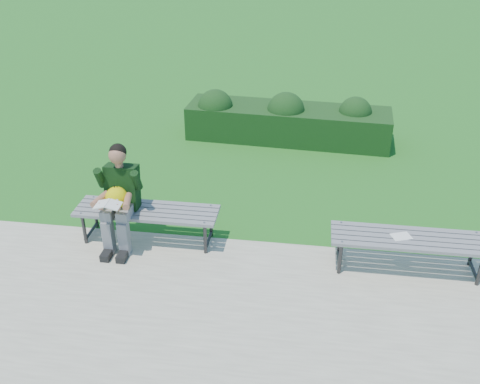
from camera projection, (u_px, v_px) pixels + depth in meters
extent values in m
plane|color=#316C14|center=(244.00, 241.00, 6.91)|extent=(80.00, 80.00, 0.00)
cube|color=#A8A18C|center=(221.00, 337.00, 5.39)|extent=(30.00, 3.50, 0.02)
cube|color=#114211|center=(288.00, 124.00, 9.70)|extent=(3.68, 1.14, 0.60)
sphere|color=#114211|center=(215.00, 107.00, 9.69)|extent=(0.68, 0.68, 0.64)
sphere|color=#114211|center=(286.00, 111.00, 9.51)|extent=(0.71, 0.71, 0.67)
sphere|color=#114211|center=(355.00, 113.00, 9.41)|extent=(0.62, 0.62, 0.58)
cube|color=gray|center=(142.00, 219.00, 6.53)|extent=(1.80, 0.08, 0.04)
cube|color=gray|center=(144.00, 215.00, 6.62)|extent=(1.80, 0.08, 0.04)
cube|color=gray|center=(147.00, 211.00, 6.71)|extent=(1.80, 0.09, 0.04)
cube|color=gray|center=(149.00, 207.00, 6.80)|extent=(1.80, 0.09, 0.04)
cube|color=gray|center=(151.00, 203.00, 6.89)|extent=(1.80, 0.09, 0.04)
cylinder|color=#2D2D30|center=(84.00, 229.00, 6.75)|extent=(0.04, 0.04, 0.41)
cylinder|color=#2D2D30|center=(95.00, 214.00, 7.08)|extent=(0.04, 0.04, 0.41)
cylinder|color=#2D2D30|center=(88.00, 209.00, 6.83)|extent=(0.04, 0.42, 0.04)
cylinder|color=#2D2D30|center=(92.00, 231.00, 6.99)|extent=(0.04, 0.42, 0.04)
cylinder|color=gray|center=(81.00, 213.00, 6.62)|extent=(0.02, 0.02, 0.01)
cylinder|color=gray|center=(94.00, 197.00, 6.98)|extent=(0.02, 0.02, 0.01)
cylinder|color=#2D2D30|center=(205.00, 239.00, 6.56)|extent=(0.04, 0.04, 0.41)
cylinder|color=#2D2D30|center=(211.00, 223.00, 6.89)|extent=(0.04, 0.04, 0.41)
cylinder|color=#2D2D30|center=(208.00, 218.00, 6.64)|extent=(0.04, 0.42, 0.04)
cylinder|color=#2D2D30|center=(209.00, 240.00, 6.80)|extent=(0.04, 0.42, 0.04)
cylinder|color=gray|center=(204.00, 223.00, 6.43)|extent=(0.02, 0.02, 0.01)
cylinder|color=gray|center=(211.00, 205.00, 6.79)|extent=(0.02, 0.02, 0.01)
cube|color=gray|center=(412.00, 249.00, 5.99)|extent=(1.80, 0.08, 0.04)
cube|color=gray|center=(411.00, 244.00, 6.08)|extent=(1.80, 0.08, 0.04)
cube|color=gray|center=(410.00, 239.00, 6.17)|extent=(1.80, 0.08, 0.04)
cube|color=gray|center=(409.00, 234.00, 6.26)|extent=(1.80, 0.08, 0.04)
cube|color=gray|center=(408.00, 229.00, 6.35)|extent=(1.80, 0.09, 0.04)
cylinder|color=#2D2D30|center=(340.00, 259.00, 6.21)|extent=(0.04, 0.04, 0.41)
cylinder|color=#2D2D30|center=(339.00, 240.00, 6.54)|extent=(0.04, 0.04, 0.41)
cylinder|color=#2D2D30|center=(341.00, 237.00, 6.28)|extent=(0.04, 0.42, 0.04)
cylinder|color=#2D2D30|center=(339.00, 259.00, 6.44)|extent=(0.04, 0.42, 0.04)
cylinder|color=gray|center=(342.00, 242.00, 6.07)|extent=(0.02, 0.02, 0.01)
cylinder|color=gray|center=(341.00, 222.00, 6.43)|extent=(0.02, 0.02, 0.01)
cylinder|color=#2D2D30|center=(480.00, 270.00, 6.01)|extent=(0.04, 0.04, 0.41)
cylinder|color=#2D2D30|center=(472.00, 251.00, 6.34)|extent=(0.04, 0.04, 0.41)
cylinder|color=#2D2D30|center=(480.00, 247.00, 6.09)|extent=(0.04, 0.42, 0.04)
cylinder|color=#2D2D30|center=(474.00, 270.00, 6.25)|extent=(0.04, 0.42, 0.04)
cylinder|color=gray|center=(476.00, 232.00, 6.24)|extent=(0.02, 0.02, 0.01)
cube|color=slate|center=(111.00, 209.00, 6.58)|extent=(0.14, 0.42, 0.13)
cube|color=slate|center=(127.00, 210.00, 6.56)|extent=(0.14, 0.42, 0.13)
cube|color=slate|center=(109.00, 237.00, 6.57)|extent=(0.12, 0.13, 0.45)
cube|color=slate|center=(124.00, 238.00, 6.54)|extent=(0.12, 0.13, 0.45)
cube|color=black|center=(108.00, 254.00, 6.57)|extent=(0.11, 0.26, 0.09)
cube|color=black|center=(123.00, 255.00, 6.54)|extent=(0.11, 0.26, 0.09)
cube|color=black|center=(122.00, 187.00, 6.64)|extent=(0.40, 0.30, 0.59)
cylinder|color=#A5674E|center=(119.00, 164.00, 6.47)|extent=(0.10, 0.10, 0.08)
sphere|color=#A5674E|center=(117.00, 155.00, 6.39)|extent=(0.21, 0.21, 0.21)
sphere|color=black|center=(118.00, 152.00, 6.40)|extent=(0.21, 0.21, 0.21)
cylinder|color=black|center=(100.00, 178.00, 6.50)|extent=(0.10, 0.21, 0.30)
cylinder|color=black|center=(136.00, 180.00, 6.45)|extent=(0.10, 0.21, 0.30)
cylinder|color=#A5674E|center=(100.00, 199.00, 6.39)|extent=(0.14, 0.31, 0.08)
cylinder|color=#A5674E|center=(127.00, 201.00, 6.35)|extent=(0.14, 0.31, 0.08)
sphere|color=#A5674E|center=(101.00, 206.00, 6.24)|extent=(0.09, 0.09, 0.09)
sphere|color=#A5674E|center=(117.00, 208.00, 6.22)|extent=(0.09, 0.09, 0.09)
sphere|color=#CCBC03|center=(117.00, 198.00, 6.46)|extent=(0.27, 0.27, 0.27)
cone|color=orange|center=(113.00, 203.00, 6.37)|extent=(0.08, 0.08, 0.08)
cone|color=black|center=(114.00, 188.00, 6.41)|extent=(0.03, 0.05, 0.08)
cone|color=black|center=(117.00, 188.00, 6.42)|extent=(0.03, 0.04, 0.07)
sphere|color=white|center=(110.00, 199.00, 6.37)|extent=(0.05, 0.05, 0.05)
sphere|color=white|center=(117.00, 200.00, 6.36)|extent=(0.05, 0.05, 0.05)
cube|color=white|center=(102.00, 204.00, 6.20)|extent=(0.15, 0.20, 0.05)
cube|color=white|center=(114.00, 205.00, 6.18)|extent=(0.15, 0.20, 0.05)
cube|color=white|center=(401.00, 236.00, 6.17)|extent=(0.26, 0.23, 0.01)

